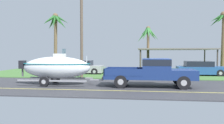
{
  "coord_description": "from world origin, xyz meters",
  "views": [
    {
      "loc": [
        -1.43,
        -15.08,
        2.19
      ],
      "look_at": [
        -3.5,
        0.67,
        1.55
      ],
      "focal_mm": 37.5,
      "sensor_mm": 36.0,
      "label": 1
    }
  ],
  "objects_px": {
    "pickup_truck_towing": "(155,71)",
    "palm_tree_mid": "(148,36)",
    "palm_tree_near_right": "(55,27)",
    "utility_pole": "(82,29)",
    "parked_sedan_near": "(81,67)",
    "parked_sedan_far": "(200,69)",
    "palm_tree_near_left": "(223,27)",
    "boat_on_trailer": "(56,67)",
    "carport_awning": "(175,50)"
  },
  "relations": [
    {
      "from": "pickup_truck_towing",
      "to": "palm_tree_mid",
      "type": "distance_m",
      "value": 13.71
    },
    {
      "from": "palm_tree_near_right",
      "to": "utility_pole",
      "type": "bearing_deg",
      "value": -53.62
    },
    {
      "from": "parked_sedan_near",
      "to": "palm_tree_near_right",
      "type": "relative_size",
      "value": 0.65
    },
    {
      "from": "parked_sedan_far",
      "to": "palm_tree_near_left",
      "type": "height_order",
      "value": "palm_tree_near_left"
    },
    {
      "from": "boat_on_trailer",
      "to": "parked_sedan_near",
      "type": "height_order",
      "value": "boat_on_trailer"
    },
    {
      "from": "parked_sedan_far",
      "to": "carport_awning",
      "type": "distance_m",
      "value": 4.25
    },
    {
      "from": "pickup_truck_towing",
      "to": "utility_pole",
      "type": "height_order",
      "value": "utility_pole"
    },
    {
      "from": "utility_pole",
      "to": "palm_tree_near_left",
      "type": "bearing_deg",
      "value": 28.07
    },
    {
      "from": "palm_tree_near_right",
      "to": "parked_sedan_near",
      "type": "bearing_deg",
      "value": -36.59
    },
    {
      "from": "pickup_truck_towing",
      "to": "palm_tree_mid",
      "type": "xyz_separation_m",
      "value": [
        -0.23,
        13.34,
        3.16
      ]
    },
    {
      "from": "palm_tree_near_left",
      "to": "palm_tree_near_right",
      "type": "height_order",
      "value": "palm_tree_near_right"
    },
    {
      "from": "utility_pole",
      "to": "pickup_truck_towing",
      "type": "bearing_deg",
      "value": -35.92
    },
    {
      "from": "carport_awning",
      "to": "palm_tree_mid",
      "type": "height_order",
      "value": "palm_tree_mid"
    },
    {
      "from": "palm_tree_near_right",
      "to": "pickup_truck_towing",
      "type": "bearing_deg",
      "value": -45.22
    },
    {
      "from": "parked_sedan_far",
      "to": "carport_awning",
      "type": "relative_size",
      "value": 0.55
    },
    {
      "from": "palm_tree_near_right",
      "to": "utility_pole",
      "type": "xyz_separation_m",
      "value": [
        4.86,
        -6.6,
        -1.0
      ]
    },
    {
      "from": "carport_awning",
      "to": "palm_tree_near_left",
      "type": "xyz_separation_m",
      "value": [
        5.23,
        0.68,
        2.45
      ]
    },
    {
      "from": "boat_on_trailer",
      "to": "parked_sedan_near",
      "type": "distance_m",
      "value": 8.13
    },
    {
      "from": "palm_tree_near_left",
      "to": "utility_pole",
      "type": "relative_size",
      "value": 0.82
    },
    {
      "from": "parked_sedan_far",
      "to": "pickup_truck_towing",
      "type": "bearing_deg",
      "value": -120.62
    },
    {
      "from": "palm_tree_near_right",
      "to": "palm_tree_mid",
      "type": "bearing_deg",
      "value": 12.69
    },
    {
      "from": "boat_on_trailer",
      "to": "carport_awning",
      "type": "bearing_deg",
      "value": 49.97
    },
    {
      "from": "parked_sedan_near",
      "to": "utility_pole",
      "type": "bearing_deg",
      "value": -74.6
    },
    {
      "from": "pickup_truck_towing",
      "to": "boat_on_trailer",
      "type": "height_order",
      "value": "boat_on_trailer"
    },
    {
      "from": "parked_sedan_far",
      "to": "parked_sedan_near",
      "type": "bearing_deg",
      "value": 178.34
    },
    {
      "from": "pickup_truck_towing",
      "to": "parked_sedan_near",
      "type": "height_order",
      "value": "pickup_truck_towing"
    },
    {
      "from": "parked_sedan_near",
      "to": "palm_tree_near_left",
      "type": "bearing_deg",
      "value": 13.76
    },
    {
      "from": "parked_sedan_near",
      "to": "carport_awning",
      "type": "distance_m",
      "value": 10.34
    },
    {
      "from": "parked_sedan_near",
      "to": "palm_tree_near_left",
      "type": "xyz_separation_m",
      "value": [
        14.95,
        3.66,
        4.3
      ]
    },
    {
      "from": "boat_on_trailer",
      "to": "carport_awning",
      "type": "distance_m",
      "value": 14.54
    },
    {
      "from": "palm_tree_near_left",
      "to": "palm_tree_mid",
      "type": "relative_size",
      "value": 1.25
    },
    {
      "from": "pickup_truck_towing",
      "to": "carport_awning",
      "type": "bearing_deg",
      "value": 76.39
    },
    {
      "from": "palm_tree_mid",
      "to": "parked_sedan_near",
      "type": "bearing_deg",
      "value": -142.46
    },
    {
      "from": "carport_awning",
      "to": "palm_tree_mid",
      "type": "bearing_deg",
      "value": 142.23
    },
    {
      "from": "boat_on_trailer",
      "to": "utility_pole",
      "type": "relative_size",
      "value": 0.72
    },
    {
      "from": "boat_on_trailer",
      "to": "palm_tree_mid",
      "type": "height_order",
      "value": "palm_tree_mid"
    },
    {
      "from": "palm_tree_near_left",
      "to": "carport_awning",
      "type": "bearing_deg",
      "value": -172.59
    },
    {
      "from": "boat_on_trailer",
      "to": "palm_tree_near_left",
      "type": "relative_size",
      "value": 0.87
    },
    {
      "from": "palm_tree_mid",
      "to": "utility_pole",
      "type": "height_order",
      "value": "utility_pole"
    },
    {
      "from": "boat_on_trailer",
      "to": "utility_pole",
      "type": "bearing_deg",
      "value": 81.81
    },
    {
      "from": "carport_awning",
      "to": "utility_pole",
      "type": "height_order",
      "value": "utility_pole"
    },
    {
      "from": "palm_tree_mid",
      "to": "boat_on_trailer",
      "type": "bearing_deg",
      "value": -115.64
    },
    {
      "from": "carport_awning",
      "to": "parked_sedan_far",
      "type": "bearing_deg",
      "value": -60.02
    },
    {
      "from": "parked_sedan_far",
      "to": "palm_tree_near_left",
      "type": "bearing_deg",
      "value": 50.35
    },
    {
      "from": "boat_on_trailer",
      "to": "palm_tree_near_right",
      "type": "relative_size",
      "value": 0.86
    },
    {
      "from": "pickup_truck_towing",
      "to": "parked_sedan_far",
      "type": "distance_m",
      "value": 9.04
    },
    {
      "from": "carport_awning",
      "to": "palm_tree_near_right",
      "type": "bearing_deg",
      "value": -179.41
    },
    {
      "from": "palm_tree_near_right",
      "to": "palm_tree_near_left",
      "type": "bearing_deg",
      "value": 2.5
    },
    {
      "from": "pickup_truck_towing",
      "to": "palm_tree_near_right",
      "type": "distance_m",
      "value": 15.99
    },
    {
      "from": "palm_tree_mid",
      "to": "utility_pole",
      "type": "relative_size",
      "value": 0.66
    }
  ]
}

